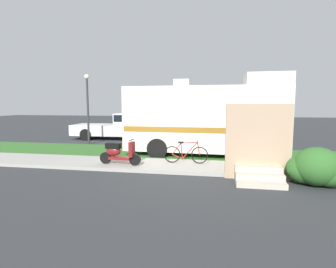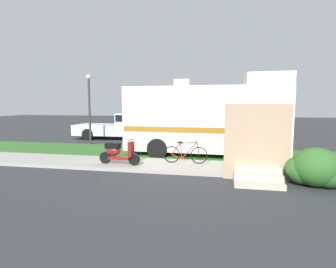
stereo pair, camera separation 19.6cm
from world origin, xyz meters
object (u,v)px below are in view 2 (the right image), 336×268
at_px(motorhome_rv, 207,118).
at_px(bicycle, 185,154).
at_px(scooter, 118,152).
at_px(pickup_truck_near, 125,125).
at_px(street_lamp_post, 89,102).
at_px(bottle_green, 258,162).

distance_m(motorhome_rv, bicycle, 2.75).
distance_m(scooter, bicycle, 2.56).
height_order(scooter, pickup_truck_near, pickup_truck_near).
bearing_deg(street_lamp_post, pickup_truck_near, 66.41).
bearing_deg(pickup_truck_near, scooter, -71.49).
height_order(bicycle, bottle_green, bicycle).
distance_m(bicycle, pickup_truck_near, 8.81).
distance_m(motorhome_rv, scooter, 4.52).
relative_size(motorhome_rv, bottle_green, 28.68).
xyz_separation_m(scooter, pickup_truck_near, (-2.62, 7.84, 0.37)).
bearing_deg(bicycle, pickup_truck_near, 125.40).
bearing_deg(motorhome_rv, scooter, -136.58).
bearing_deg(street_lamp_post, bicycle, -35.53).
height_order(scooter, bicycle, scooter).
height_order(motorhome_rv, street_lamp_post, street_lamp_post).
distance_m(pickup_truck_near, street_lamp_post, 3.32).
bearing_deg(pickup_truck_near, street_lamp_post, -113.59).
xyz_separation_m(scooter, bottle_green, (5.18, 0.88, -0.35)).
height_order(pickup_truck_near, street_lamp_post, street_lamp_post).
relative_size(bicycle, street_lamp_post, 0.42).
xyz_separation_m(pickup_truck_near, street_lamp_post, (-1.18, -2.69, 1.55)).
distance_m(motorhome_rv, pickup_truck_near, 7.59).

